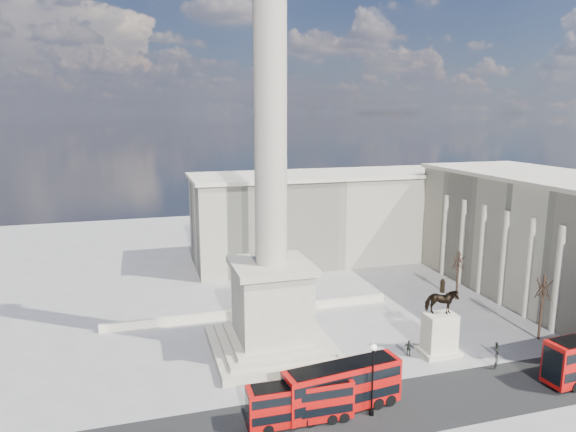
# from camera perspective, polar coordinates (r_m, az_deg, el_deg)

# --- Properties ---
(ground) EXTENTS (180.00, 180.00, 0.00)m
(ground) POSITION_cam_1_polar(r_m,az_deg,el_deg) (58.53, -0.51, -16.74)
(ground) COLOR #9C9893
(ground) RESTS_ON ground
(asphalt_road) EXTENTS (120.00, 9.00, 0.01)m
(asphalt_road) POSITION_cam_1_polar(r_m,az_deg,el_deg) (51.94, 8.43, -20.82)
(asphalt_road) COLOR black
(asphalt_road) RESTS_ON ground
(nelsons_column) EXTENTS (14.00, 14.00, 49.85)m
(nelsons_column) POSITION_cam_1_polar(r_m,az_deg,el_deg) (58.34, -1.88, -3.19)
(nelsons_column) COLOR beige
(nelsons_column) RESTS_ON ground
(balustrade_wall) EXTENTS (40.00, 0.60, 1.10)m
(balustrade_wall) POSITION_cam_1_polar(r_m,az_deg,el_deg) (72.40, -4.04, -10.58)
(balustrade_wall) COLOR beige
(balustrade_wall) RESTS_ON ground
(building_east) EXTENTS (19.00, 46.00, 18.60)m
(building_east) POSITION_cam_1_polar(r_m,az_deg,el_deg) (85.94, 27.65, -2.22)
(building_east) COLOR beige
(building_east) RESTS_ON ground
(building_northeast) EXTENTS (51.00, 17.00, 16.60)m
(building_northeast) POSITION_cam_1_polar(r_m,az_deg,el_deg) (97.85, 4.34, -0.03)
(building_northeast) COLOR beige
(building_northeast) RESTS_ON ground
(red_bus_a) EXTENTS (9.71, 2.48, 3.92)m
(red_bus_a) POSITION_cam_1_polar(r_m,az_deg,el_deg) (49.08, 1.44, -19.95)
(red_bus_a) COLOR #BA0B09
(red_bus_a) RESTS_ON ground
(red_bus_b) EXTENTS (11.72, 4.01, 4.66)m
(red_bus_b) POSITION_cam_1_polar(r_m,az_deg,el_deg) (50.85, 6.15, -18.31)
(red_bus_b) COLOR #BA0B09
(red_bus_b) RESTS_ON ground
(victorian_lamp) EXTENTS (0.61, 0.61, 7.09)m
(victorian_lamp) POSITION_cam_1_polar(r_m,az_deg,el_deg) (49.64, 9.40, -16.92)
(victorian_lamp) COLOR black
(victorian_lamp) RESTS_ON ground
(equestrian_statue) EXTENTS (4.46, 3.34, 9.16)m
(equestrian_statue) POSITION_cam_1_polar(r_m,az_deg,el_deg) (63.13, 16.52, -11.81)
(equestrian_statue) COLOR beige
(equestrian_statue) RESTS_ON ground
(bare_tree_near) EXTENTS (2.01, 2.01, 8.80)m
(bare_tree_near) POSITION_cam_1_polar(r_m,az_deg,el_deg) (70.26, 26.54, -6.96)
(bare_tree_near) COLOR #332319
(bare_tree_near) RESTS_ON ground
(bare_tree_mid) EXTENTS (1.71, 1.71, 6.47)m
(bare_tree_mid) POSITION_cam_1_polar(r_m,az_deg,el_deg) (81.29, 25.18, -5.81)
(bare_tree_mid) COLOR #332319
(bare_tree_mid) RESTS_ON ground
(bare_tree_far) EXTENTS (1.92, 1.92, 7.84)m
(bare_tree_far) POSITION_cam_1_polar(r_m,az_deg,el_deg) (80.64, 18.44, -4.63)
(bare_tree_far) COLOR #332319
(bare_tree_far) RESTS_ON ground
(pedestrian_walking) EXTENTS (0.77, 0.69, 1.76)m
(pedestrian_walking) POSITION_cam_1_polar(r_m,az_deg,el_deg) (62.48, 22.14, -14.82)
(pedestrian_walking) COLOR black
(pedestrian_walking) RESTS_ON ground
(pedestrian_standing) EXTENTS (0.99, 0.91, 1.65)m
(pedestrian_standing) POSITION_cam_1_polar(r_m,az_deg,el_deg) (65.74, 22.11, -13.53)
(pedestrian_standing) COLOR black
(pedestrian_standing) RESTS_ON ground
(pedestrian_crossing) EXTENTS (1.17, 1.07, 1.92)m
(pedestrian_crossing) POSITION_cam_1_polar(r_m,az_deg,el_deg) (62.64, 13.28, -14.10)
(pedestrian_crossing) COLOR black
(pedestrian_crossing) RESTS_ON ground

